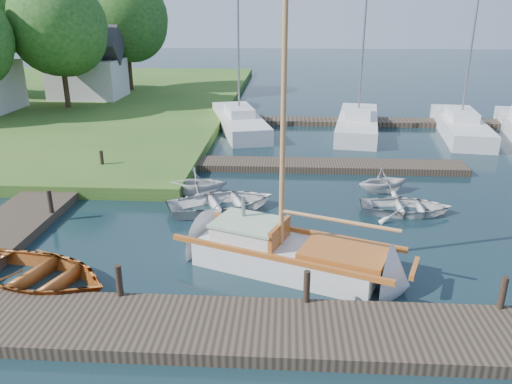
# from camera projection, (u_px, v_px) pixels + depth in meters

# --- Properties ---
(ground) EXTENTS (160.00, 160.00, 0.00)m
(ground) POSITION_uv_depth(u_px,v_px,m) (256.00, 225.00, 16.74)
(ground) COLOR black
(ground) RESTS_ON ground
(near_dock) EXTENTS (18.00, 2.20, 0.30)m
(near_dock) POSITION_uv_depth(u_px,v_px,m) (240.00, 329.00, 11.07)
(near_dock) COLOR #2B201C
(near_dock) RESTS_ON ground
(left_dock) EXTENTS (2.20, 18.00, 0.30)m
(left_dock) POSITION_uv_depth(u_px,v_px,m) (50.00, 195.00, 19.01)
(left_dock) COLOR #2B201C
(left_dock) RESTS_ON ground
(far_dock) EXTENTS (14.00, 1.60, 0.30)m
(far_dock) POSITION_uv_depth(u_px,v_px,m) (308.00, 165.00, 22.66)
(far_dock) COLOR #2B201C
(far_dock) RESTS_ON ground
(pontoon) EXTENTS (30.00, 1.60, 0.30)m
(pontoon) POSITION_uv_depth(u_px,v_px,m) (431.00, 123.00, 31.11)
(pontoon) COLOR #2B201C
(pontoon) RESTS_ON ground
(mooring_post_1) EXTENTS (0.16, 0.16, 0.80)m
(mooring_post_1) POSITION_uv_depth(u_px,v_px,m) (119.00, 280.00, 11.98)
(mooring_post_1) COLOR black
(mooring_post_1) RESTS_ON near_dock
(mooring_post_2) EXTENTS (0.16, 0.16, 0.80)m
(mooring_post_2) POSITION_uv_depth(u_px,v_px,m) (307.00, 286.00, 11.73)
(mooring_post_2) COLOR black
(mooring_post_2) RESTS_ON near_dock
(mooring_post_3) EXTENTS (0.16, 0.16, 0.80)m
(mooring_post_3) POSITION_uv_depth(u_px,v_px,m) (503.00, 293.00, 11.47)
(mooring_post_3) COLOR black
(mooring_post_3) RESTS_ON near_dock
(mooring_post_4) EXTENTS (0.16, 0.16, 0.80)m
(mooring_post_4) POSITION_uv_depth(u_px,v_px,m) (50.00, 202.00, 16.89)
(mooring_post_4) COLOR black
(mooring_post_4) RESTS_ON left_dock
(mooring_post_5) EXTENTS (0.16, 0.16, 0.80)m
(mooring_post_5) POSITION_uv_depth(u_px,v_px,m) (102.00, 160.00, 21.58)
(mooring_post_5) COLOR black
(mooring_post_5) RESTS_ON left_dock
(sailboat) EXTENTS (7.38, 4.41, 9.83)m
(sailboat) POSITION_uv_depth(u_px,v_px,m) (293.00, 257.00, 13.86)
(sailboat) COLOR silver
(sailboat) RESTS_ON ground
(dinghy) EXTENTS (4.88, 4.14, 0.86)m
(dinghy) POSITION_uv_depth(u_px,v_px,m) (37.00, 271.00, 12.97)
(dinghy) COLOR #944D15
(dinghy) RESTS_ON ground
(tender_a) EXTENTS (4.59, 3.98, 0.80)m
(tender_a) POSITION_uv_depth(u_px,v_px,m) (222.00, 200.00, 17.87)
(tender_a) COLOR silver
(tender_a) RESTS_ON ground
(tender_b) EXTENTS (2.38, 2.09, 1.19)m
(tender_b) POSITION_uv_depth(u_px,v_px,m) (198.00, 180.00, 19.33)
(tender_b) COLOR silver
(tender_b) RESTS_ON ground
(tender_c) EXTENTS (3.23, 2.34, 0.66)m
(tender_c) POSITION_uv_depth(u_px,v_px,m) (406.00, 204.00, 17.67)
(tender_c) COLOR silver
(tender_c) RESTS_ON ground
(tender_d) EXTENTS (2.60, 2.43, 1.11)m
(tender_d) POSITION_uv_depth(u_px,v_px,m) (384.00, 179.00, 19.60)
(tender_d) COLOR silver
(tender_d) RESTS_ON ground
(marina_boat_0) EXTENTS (4.38, 9.06, 10.60)m
(marina_boat_0) POSITION_uv_depth(u_px,v_px,m) (239.00, 120.00, 29.97)
(marina_boat_0) COLOR silver
(marina_boat_0) RESTS_ON ground
(marina_boat_2) EXTENTS (3.52, 8.96, 10.96)m
(marina_boat_2) POSITION_uv_depth(u_px,v_px,m) (358.00, 122.00, 29.40)
(marina_boat_2) COLOR silver
(marina_boat_2) RESTS_ON ground
(marina_boat_4) EXTENTS (3.40, 9.20, 10.61)m
(marina_boat_4) POSITION_uv_depth(u_px,v_px,m) (460.00, 124.00, 28.88)
(marina_boat_4) COLOR silver
(marina_boat_4) RESTS_ON ground
(house_c) EXTENTS (5.25, 4.00, 5.28)m
(house_c) POSITION_uv_depth(u_px,v_px,m) (87.00, 69.00, 37.25)
(house_c) COLOR silver
(house_c) RESTS_ON shore
(tree_3) EXTENTS (6.41, 6.38, 8.74)m
(tree_3) POSITION_uv_depth(u_px,v_px,m) (58.00, 26.00, 32.43)
(tree_3) COLOR #332114
(tree_3) RESTS_ON shore
(tree_7) EXTENTS (6.83, 6.83, 9.38)m
(tree_7) POSITION_uv_depth(u_px,v_px,m) (126.00, 17.00, 39.68)
(tree_7) COLOR #332114
(tree_7) RESTS_ON shore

